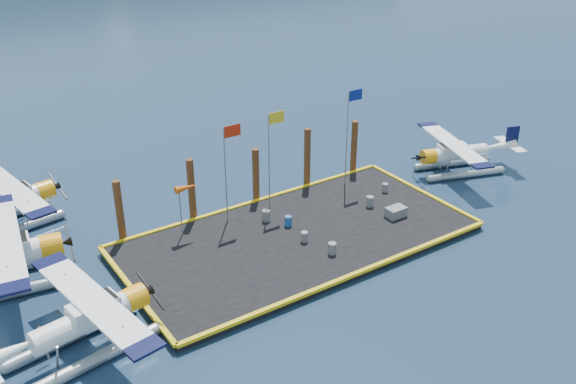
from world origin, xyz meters
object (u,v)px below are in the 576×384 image
drum_4 (385,188)px  piling_0 (120,213)px  seaplane_c (6,205)px  drum_2 (370,201)px  flagpole_blue (350,124)px  piling_4 (354,148)px  drum_5 (288,221)px  drum_0 (266,216)px  drum_3 (304,237)px  crate (396,212)px  piling_2 (256,177)px  piling_3 (307,159)px  drum_1 (332,248)px  piling_1 (192,192)px  flagpole_red (228,159)px  seaplane_d (456,155)px  flagpole_yellow (272,146)px  seaplane_a (88,323)px  windsock (187,189)px

drum_4 → piling_0: size_ratio=0.14×
seaplane_c → piling_0: 7.56m
drum_2 → flagpole_blue: size_ratio=0.10×
piling_4 → piling_0: bearing=180.0°
drum_5 → flagpole_blue: flagpole_blue is taller
drum_0 → piling_0: size_ratio=0.17×
drum_3 → crate: (6.34, -0.69, 0.01)m
piling_4 → drum_4: bearing=-97.1°
drum_3 → piling_4: bearing=35.8°
drum_0 → piling_4: (9.08, 2.91, 1.26)m
seaplane_c → piling_2: 15.08m
piling_2 → piling_3: piling_3 is taller
drum_1 → drum_3: 1.99m
seaplane_c → piling_1: bearing=49.8°
flagpole_blue → flagpole_red: bearing=180.0°
piling_2 → piling_4: (8.00, 0.00, 0.10)m
flagpole_red → piling_3: 7.33m
seaplane_d → drum_2: size_ratio=12.88×
crate → flagpole_blue: size_ratio=0.19×
drum_3 → piling_2: size_ratio=0.16×
flagpole_blue → piling_4: 3.61m
seaplane_d → flagpole_yellow: 14.54m
seaplane_a → piling_4: bearing=101.2°
piling_2 → piling_3: size_ratio=0.88×
drum_2 → drum_5: drum_2 is taller
seaplane_c → flagpole_blue: bearing=60.9°
drum_0 → drum_3: drum_0 is taller
piling_0 → seaplane_d: bearing=-9.3°
drum_4 → windsock: 13.48m
drum_3 → drum_5: bearing=82.8°
piling_0 → drum_3: bearing=-36.2°
flagpole_blue → piling_2: flagpole_blue is taller
drum_3 → crate: size_ratio=0.49×
piling_0 → flagpole_yellow: bearing=-9.9°
piling_0 → drum_0: bearing=-20.2°
drum_0 → drum_4: (8.58, -1.02, -0.06)m
piling_3 → seaplane_a: bearing=-155.5°
drum_4 → piling_1: piling_1 is taller
drum_4 → flagpole_red: (-10.30, 2.33, 3.71)m
seaplane_c → drum_3: 17.91m
drum_3 → piling_1: piling_1 is taller
flagpole_blue → piling_3: bearing=143.9°
seaplane_c → piling_2: size_ratio=2.53×
drum_1 → piling_2: size_ratio=0.17×
piling_4 → flagpole_blue: bearing=-138.4°
flagpole_red → seaplane_a: bearing=-149.2°
drum_1 → drum_5: bearing=93.8°
seaplane_d → drum_1: 14.90m
drum_4 → flagpole_blue: flagpole_blue is taller
seaplane_d → flagpole_red: size_ratio=1.43×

